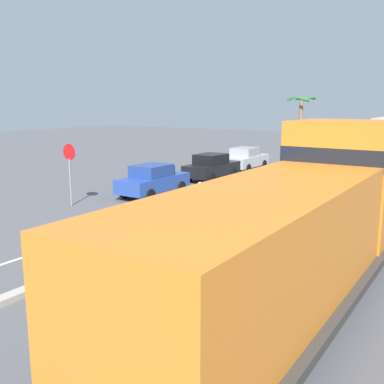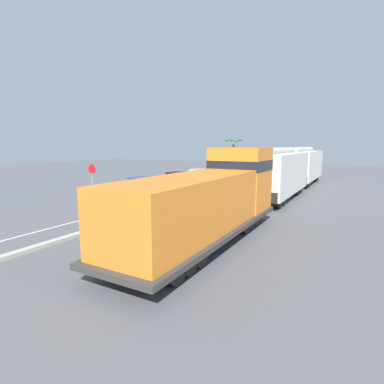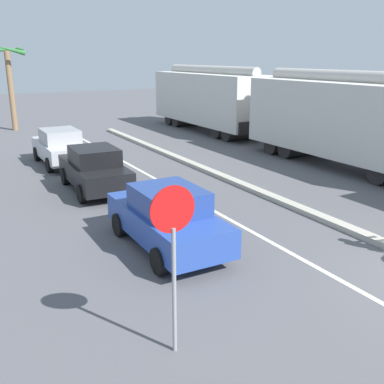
{
  "view_description": "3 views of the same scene",
  "coord_description": "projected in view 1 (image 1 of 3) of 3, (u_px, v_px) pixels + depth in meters",
  "views": [
    {
      "loc": [
        9.26,
        -12.65,
        4.68
      ],
      "look_at": [
        -0.57,
        2.18,
        1.16
      ],
      "focal_mm": 42.0,
      "sensor_mm": 36.0,
      "label": 1
    },
    {
      "loc": [
        11.67,
        -15.18,
        4.3
      ],
      "look_at": [
        3.0,
        0.06,
        1.59
      ],
      "focal_mm": 28.0,
      "sensor_mm": 36.0,
      "label": 2
    },
    {
      "loc": [
        -9.58,
        -4.52,
        4.73
      ],
      "look_at": [
        -3.34,
        6.73,
        0.84
      ],
      "focal_mm": 42.0,
      "sensor_mm": 36.0,
      "label": 3
    }
  ],
  "objects": [
    {
      "name": "parked_car_black",
      "position": [
        212.0,
        167.0,
        27.89
      ],
      "size": [
        1.93,
        4.25,
        1.62
      ],
      "color": "black",
      "rests_on": "ground"
    },
    {
      "name": "locomotive",
      "position": [
        299.0,
        230.0,
        10.39
      ],
      "size": [
        3.1,
        11.61,
        4.2
      ],
      "color": "orange",
      "rests_on": "ground"
    },
    {
      "name": "palm_tree_near",
      "position": [
        301.0,
        112.0,
        40.87
      ],
      "size": [
        2.2,
        2.22,
        5.5
      ],
      "color": "#846647",
      "rests_on": "ground"
    },
    {
      "name": "median_curb",
      "position": [
        247.0,
        203.0,
        21.17
      ],
      "size": [
        0.36,
        36.0,
        0.16
      ],
      "primitive_type": "cube",
      "color": "#B2AD9E",
      "rests_on": "ground"
    },
    {
      "name": "parked_car_silver",
      "position": [
        246.0,
        159.0,
        31.88
      ],
      "size": [
        1.86,
        4.21,
        1.62
      ],
      "color": "#B7BABF",
      "rests_on": "ground"
    },
    {
      "name": "parked_car_blue",
      "position": [
        153.0,
        180.0,
        23.01
      ],
      "size": [
        1.84,
        4.2,
        1.62
      ],
      "color": "#28479E",
      "rests_on": "ground"
    },
    {
      "name": "stop_sign",
      "position": [
        70.0,
        162.0,
        20.55
      ],
      "size": [
        0.76,
        0.08,
        2.88
      ],
      "color": "gray",
      "rests_on": "ground"
    },
    {
      "name": "ground_plane",
      "position": [
        172.0,
        235.0,
        16.28
      ],
      "size": [
        120.0,
        120.0,
        0.0
      ],
      "primitive_type": "plane",
      "color": "#56565B"
    },
    {
      "name": "cyclist",
      "position": [
        200.0,
        205.0,
        17.3
      ],
      "size": [
        1.6,
        0.75,
        1.71
      ],
      "color": "black",
      "rests_on": "ground"
    },
    {
      "name": "lane_stripe",
      "position": [
        204.0,
        198.0,
        22.48
      ],
      "size": [
        0.14,
        36.0,
        0.01
      ],
      "primitive_type": "cube",
      "color": "silver",
      "rests_on": "ground"
    }
  ]
}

